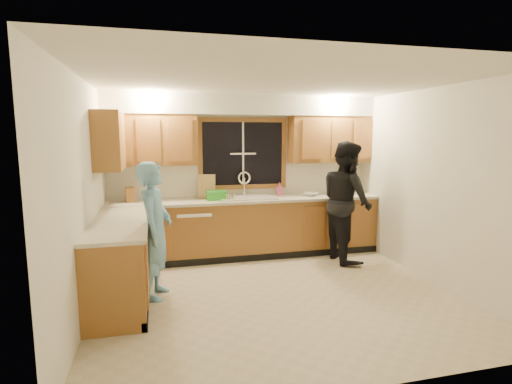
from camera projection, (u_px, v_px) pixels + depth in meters
floor at (277, 294)px, 4.80m from camera, size 4.20×4.20×0.00m
ceiling at (279, 81)px, 4.45m from camera, size 4.20×4.20×0.00m
wall_back at (243, 175)px, 6.45m from camera, size 4.20×0.00×4.20m
wall_left at (83, 198)px, 4.12m from camera, size 0.00×3.80×3.80m
wall_right at (434, 186)px, 5.13m from camera, size 0.00×3.80×3.80m
base_cabinets_back at (247, 228)px, 6.28m from camera, size 4.20×0.60×0.88m
base_cabinets_left at (120, 261)px, 4.64m from camera, size 0.60×1.90×0.88m
countertop_back at (247, 200)px, 6.20m from camera, size 4.20×0.63×0.04m
countertop_left at (120, 223)px, 4.58m from camera, size 0.63×1.90×0.04m
upper_cabinets_left at (151, 140)px, 5.86m from camera, size 1.35×0.33×0.75m
upper_cabinets_right at (330, 139)px, 6.55m from camera, size 1.35×0.33×0.75m
upper_cabinets_return at (109, 141)px, 5.15m from camera, size 0.33×0.90×0.75m
soffit at (245, 105)px, 6.12m from camera, size 4.20×0.35×0.30m
window_frame at (243, 154)px, 6.39m from camera, size 1.44×0.03×1.14m
sink at (247, 202)px, 6.22m from camera, size 0.86×0.52×0.57m
dishwasher at (193, 234)px, 6.06m from camera, size 0.60×0.56×0.82m
stove at (116, 278)px, 4.09m from camera, size 0.58×0.75×0.90m
man at (155, 230)px, 4.64m from camera, size 0.51×0.66×1.60m
woman at (347, 201)px, 6.01m from camera, size 0.69×0.89×1.81m
knife_block at (130, 195)px, 5.85m from camera, size 0.14×0.12×0.22m
cutting_board at (206, 186)px, 6.25m from camera, size 0.29×0.14×0.36m
dish_crate at (216, 195)px, 6.08m from camera, size 0.30×0.28×0.14m
soap_bottle at (280, 189)px, 6.52m from camera, size 0.11×0.11×0.21m
bowl at (311, 194)px, 6.46m from camera, size 0.28×0.28×0.06m
can_left at (228, 197)px, 5.92m from camera, size 0.08×0.08×0.12m
can_right at (233, 197)px, 6.03m from camera, size 0.07×0.07×0.11m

